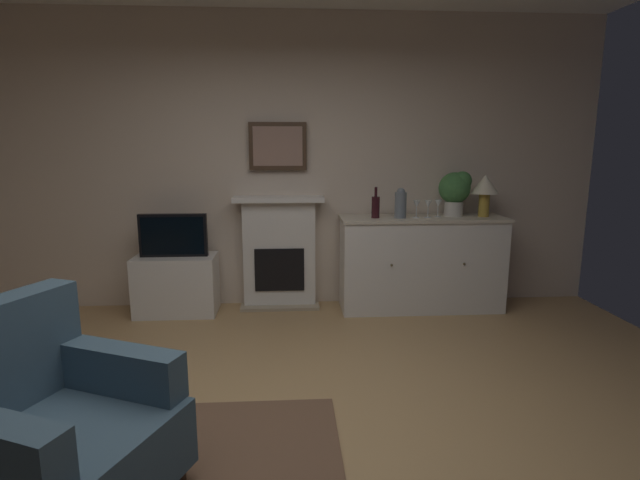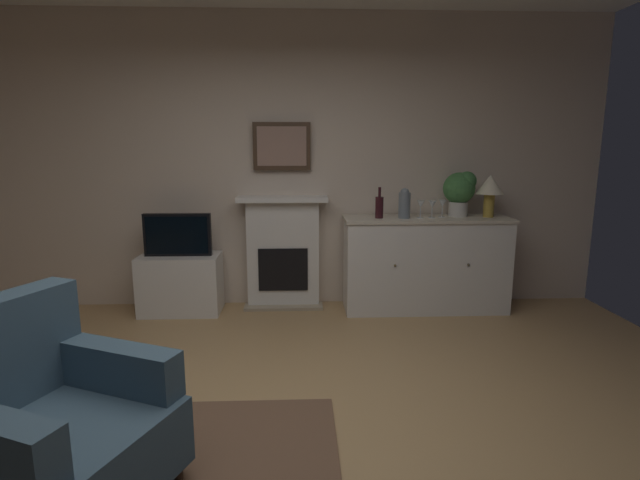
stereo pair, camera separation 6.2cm
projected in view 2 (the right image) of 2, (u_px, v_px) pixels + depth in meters
ground_plane at (276, 459)px, 2.55m from camera, size 6.27×5.08×0.10m
wall_rear at (285, 163)px, 4.74m from camera, size 6.27×0.06×2.82m
fireplace_unit at (283, 252)px, 4.77m from camera, size 0.87×0.30×1.10m
framed_picture at (282, 146)px, 4.63m from camera, size 0.55×0.04×0.45m
sideboard_cabinet at (425, 264)px, 4.67m from camera, size 1.58×0.49×0.91m
table_lamp at (490, 188)px, 4.56m from camera, size 0.26×0.26×0.40m
wine_bottle at (379, 207)px, 4.52m from camera, size 0.08×0.08×0.29m
wine_glass_left at (421, 205)px, 4.52m from camera, size 0.07×0.07×0.16m
wine_glass_center at (432, 205)px, 4.52m from camera, size 0.07×0.07×0.16m
wine_glass_right at (442, 204)px, 4.58m from camera, size 0.07×0.07×0.16m
vase_decorative at (404, 203)px, 4.50m from camera, size 0.11×0.11×0.28m
tv_cabinet at (181, 284)px, 4.62m from camera, size 0.75×0.42×0.56m
tv_set at (178, 235)px, 4.51m from camera, size 0.62×0.07×0.40m
potted_plant_small at (460, 190)px, 4.60m from camera, size 0.30×0.30×0.43m
armchair at (48, 427)px, 2.08m from camera, size 1.04×1.02×0.92m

